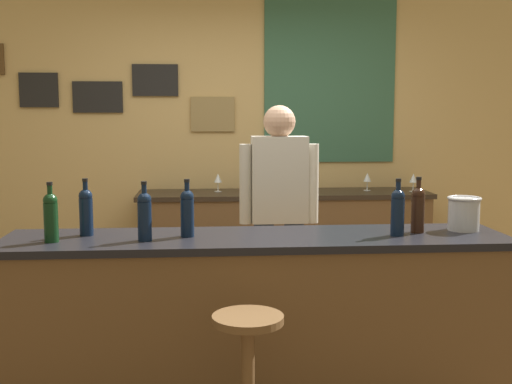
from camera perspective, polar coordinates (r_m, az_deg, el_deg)
ground_plane at (r=4.05m, az=-0.39°, el=-15.72°), size 10.00×10.00×0.00m
back_wall at (r=5.76m, az=-1.76°, el=5.57°), size 6.00×0.09×2.80m
bar_counter at (r=3.52m, az=0.09°, el=-11.30°), size 2.68×0.60×0.92m
side_counter at (r=5.53m, az=2.50°, el=-4.60°), size 2.49×0.56×0.90m
bartender at (r=4.19m, az=2.07°, el=-1.63°), size 0.52×0.21×1.62m
bar_stool at (r=2.95m, az=-0.73°, el=-15.02°), size 0.32×0.32×0.68m
wine_bottle_a at (r=3.38m, az=-17.86°, el=-2.01°), size 0.07×0.07×0.31m
wine_bottle_b at (r=3.51m, az=-14.95°, el=-1.58°), size 0.07×0.07×0.31m
wine_bottle_c at (r=3.30m, az=-9.92°, el=-1.98°), size 0.07×0.07×0.31m
wine_bottle_d at (r=3.38m, az=-6.16°, el=-1.71°), size 0.07×0.07×0.31m
wine_bottle_e at (r=3.47m, az=12.54°, el=-1.61°), size 0.07×0.07×0.31m
wine_bottle_f at (r=3.58m, az=14.26°, el=-1.39°), size 0.07×0.07×0.31m
ice_bucket at (r=3.73m, az=18.07°, el=-1.78°), size 0.19×0.19×0.19m
wine_glass_a at (r=5.47m, az=-3.42°, el=1.18°), size 0.07×0.07×0.16m
wine_glass_b at (r=5.46m, az=1.11°, el=1.19°), size 0.07×0.07×0.16m
wine_glass_c at (r=5.42m, az=3.01°, el=1.13°), size 0.07×0.07×0.16m
wine_glass_d at (r=5.62m, az=9.91°, el=1.25°), size 0.07×0.07×0.16m
wine_glass_e at (r=5.62m, az=13.88°, el=1.15°), size 0.07×0.07×0.16m
coffee_mug at (r=5.48m, az=-0.87°, el=0.55°), size 0.12×0.08×0.09m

